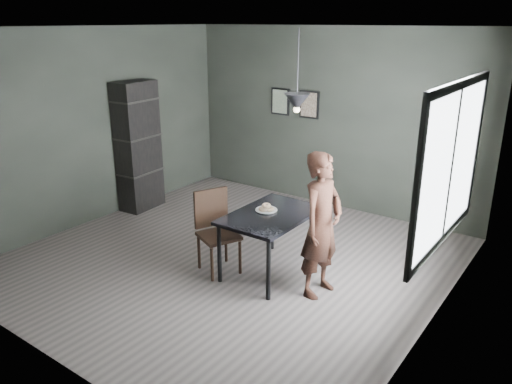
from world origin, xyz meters
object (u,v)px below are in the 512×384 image
Objects in this scene: cafe_table at (271,220)px; woman at (321,225)px; shelf_unit at (138,147)px; pendant_lamp at (297,102)px; white_plate at (266,210)px; wood_chair at (215,225)px.

woman reaches higher than cafe_table.
shelf_unit reaches higher than cafe_table.
cafe_table is 1.41m from pendant_lamp.
pendant_lamp is (-0.45, 0.17, 1.25)m from woman.
woman is at bearing -7.98° from white_plate.
white_plate is at bearing 87.16° from woman.
white_plate is 0.80m from woman.
cafe_table is 0.75× the size of woman.
woman reaches higher than wood_chair.
shelf_unit is (-3.62, 0.68, 0.20)m from woman.
wood_chair is 1.14× the size of pendant_lamp.
wood_chair is at bearing -154.11° from pendant_lamp.
woman is at bearing -21.07° from pendant_lamp.
cafe_table is 0.60× the size of shelf_unit.
white_plate reaches higher than cafe_table.
woman is at bearing -6.02° from cafe_table.
pendant_lamp reaches higher than wood_chair.
shelf_unit is 3.38m from pendant_lamp.
cafe_table is 0.67m from wood_chair.
pendant_lamp is (0.34, 0.06, 1.29)m from white_plate.
cafe_table is at bearing 89.12° from woman.
cafe_table is 1.22× the size of wood_chair.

